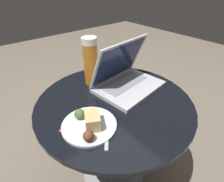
# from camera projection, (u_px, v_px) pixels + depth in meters

# --- Properties ---
(ground_plane) EXTENTS (6.00, 6.00, 0.00)m
(ground_plane) POSITION_uv_depth(u_px,v_px,m) (114.00, 171.00, 1.09)
(ground_plane) COLOR #726656
(table) EXTENTS (0.69, 0.69, 0.55)m
(table) POSITION_uv_depth(u_px,v_px,m) (114.00, 125.00, 0.86)
(table) COLOR #9E9EA3
(table) RESTS_ON ground_plane
(napkin) EXTENTS (0.17, 0.14, 0.00)m
(napkin) POSITION_uv_depth(u_px,v_px,m) (82.00, 124.00, 0.66)
(napkin) COLOR #B7332D
(napkin) RESTS_ON table
(laptop) EXTENTS (0.34, 0.27, 0.23)m
(laptop) POSITION_uv_depth(u_px,v_px,m) (126.00, 78.00, 0.85)
(laptop) COLOR silver
(laptop) RESTS_ON table
(beer_glass) EXTENTS (0.07, 0.07, 0.24)m
(beer_glass) POSITION_uv_depth(u_px,v_px,m) (91.00, 61.00, 0.85)
(beer_glass) COLOR #C6701E
(beer_glass) RESTS_ON table
(snack_plate) EXTENTS (0.20, 0.20, 0.06)m
(snack_plate) POSITION_uv_depth(u_px,v_px,m) (89.00, 123.00, 0.64)
(snack_plate) COLOR silver
(snack_plate) RESTS_ON table
(fork) EXTENTS (0.13, 0.14, 0.00)m
(fork) POSITION_uv_depth(u_px,v_px,m) (107.00, 128.00, 0.64)
(fork) COLOR #B2B2B7
(fork) RESTS_ON table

